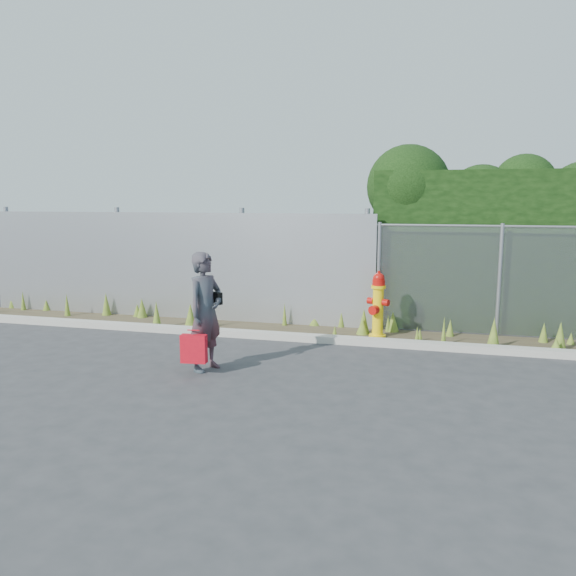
# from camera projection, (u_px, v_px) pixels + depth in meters

# --- Properties ---
(ground) EXTENTS (80.00, 80.00, 0.00)m
(ground) POSITION_uv_depth(u_px,v_px,m) (284.00, 371.00, 8.14)
(ground) COLOR #333436
(ground) RESTS_ON ground
(curb) EXTENTS (16.00, 0.22, 0.12)m
(curb) POSITION_uv_depth(u_px,v_px,m) (310.00, 338.00, 9.85)
(curb) COLOR #A9A598
(curb) RESTS_ON ground
(weed_strip) EXTENTS (16.00, 1.32, 0.53)m
(weed_strip) POSITION_uv_depth(u_px,v_px,m) (346.00, 327.00, 10.33)
(weed_strip) COLOR #413725
(weed_strip) RESTS_ON ground
(corrugated_fence) EXTENTS (8.50, 0.21, 2.30)m
(corrugated_fence) POSITION_uv_depth(u_px,v_px,m) (170.00, 266.00, 11.64)
(corrugated_fence) COLOR #A4A6AB
(corrugated_fence) RESTS_ON ground
(chainlink_fence) EXTENTS (6.50, 0.07, 2.05)m
(chainlink_fence) POSITION_uv_depth(u_px,v_px,m) (563.00, 283.00, 9.78)
(chainlink_fence) COLOR gray
(chainlink_fence) RESTS_ON ground
(fire_hydrant) EXTENTS (0.41, 0.37, 1.22)m
(fire_hydrant) POSITION_uv_depth(u_px,v_px,m) (378.00, 306.00, 9.99)
(fire_hydrant) COLOR yellow
(fire_hydrant) RESTS_ON ground
(woman) EXTENTS (0.60, 0.73, 1.73)m
(woman) POSITION_uv_depth(u_px,v_px,m) (206.00, 312.00, 8.11)
(woman) COLOR #0F5962
(woman) RESTS_ON ground
(red_tote_bag) EXTENTS (0.36, 0.13, 0.48)m
(red_tote_bag) POSITION_uv_depth(u_px,v_px,m) (194.00, 349.00, 7.92)
(red_tote_bag) COLOR red
(black_shoulder_bag) EXTENTS (0.24, 0.10, 0.18)m
(black_shoulder_bag) POSITION_uv_depth(u_px,v_px,m) (215.00, 298.00, 8.23)
(black_shoulder_bag) COLOR black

